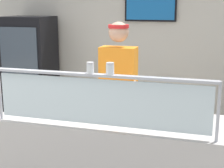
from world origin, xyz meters
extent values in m
cube|color=beige|center=(1.00, 2.65, 1.35)|extent=(6.41, 0.08, 2.70)
cube|color=black|center=(0.95, 2.58, 1.90)|extent=(0.75, 0.04, 0.42)
cube|color=#1966B2|center=(0.95, 2.56, 1.90)|extent=(0.70, 0.01, 0.37)
cube|color=#BCB7B2|center=(1.00, 0.36, 0.47)|extent=(2.01, 0.72, 0.95)
cylinder|color=#B2B5BC|center=(0.10, 0.06, 1.18)|extent=(0.02, 0.02, 0.45)
cylinder|color=#B2B5BC|center=(1.91, 0.06, 1.18)|extent=(0.02, 0.02, 0.45)
cube|color=silver|center=(1.00, 0.06, 1.18)|extent=(1.75, 0.01, 0.37)
cube|color=#B2B5BC|center=(1.00, 0.06, 1.39)|extent=(1.81, 0.06, 0.02)
cylinder|color=#9EA0A8|center=(0.80, 0.44, 0.96)|extent=(0.51, 0.51, 0.01)
cylinder|color=tan|center=(0.80, 0.44, 0.97)|extent=(0.48, 0.48, 0.02)
cylinder|color=#D65B2D|center=(0.80, 0.44, 0.98)|extent=(0.43, 0.43, 0.01)
cube|color=#ADAFB7|center=(0.82, 0.42, 0.99)|extent=(0.14, 0.29, 0.01)
cylinder|color=white|center=(0.93, 0.06, 1.44)|extent=(0.06, 0.06, 0.07)
cylinder|color=white|center=(0.93, 0.06, 1.43)|extent=(0.05, 0.05, 0.05)
cylinder|color=silver|center=(0.93, 0.06, 1.49)|extent=(0.05, 0.05, 0.02)
cylinder|color=white|center=(1.10, 0.06, 1.44)|extent=(0.06, 0.06, 0.08)
cylinder|color=red|center=(1.10, 0.06, 1.43)|extent=(0.05, 0.05, 0.05)
cylinder|color=silver|center=(1.10, 0.06, 1.49)|extent=(0.06, 0.06, 0.02)
cylinder|color=#23232D|center=(0.79, 1.01, 0.47)|extent=(0.13, 0.13, 0.95)
cylinder|color=#23232D|center=(1.01, 1.01, 0.47)|extent=(0.13, 0.13, 0.95)
cube|color=orange|center=(0.90, 1.01, 1.23)|extent=(0.38, 0.21, 0.55)
sphere|color=tan|center=(0.90, 1.01, 1.66)|extent=(0.21, 0.21, 0.21)
cylinder|color=red|center=(0.90, 1.01, 1.71)|extent=(0.21, 0.21, 0.04)
cylinder|color=tan|center=(1.08, 0.79, 1.13)|extent=(0.08, 0.34, 0.08)
cube|color=black|center=(-0.83, 2.21, 0.88)|extent=(0.70, 0.59, 1.76)
cube|color=#38424C|center=(-0.83, 1.90, 0.91)|extent=(0.60, 0.02, 1.41)
cylinder|color=green|center=(-1.04, 2.01, 0.97)|extent=(0.06, 0.06, 0.20)
cylinder|color=blue|center=(-0.94, 2.01, 0.97)|extent=(0.06, 0.06, 0.20)
cylinder|color=green|center=(-0.83, 2.01, 0.97)|extent=(0.06, 0.06, 0.20)
cylinder|color=green|center=(-0.73, 2.01, 0.97)|extent=(0.06, 0.06, 0.20)
cylinder|color=red|center=(-0.63, 2.01, 0.97)|extent=(0.06, 0.06, 0.20)
camera|label=1|loc=(1.84, -2.40, 1.93)|focal=54.72mm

